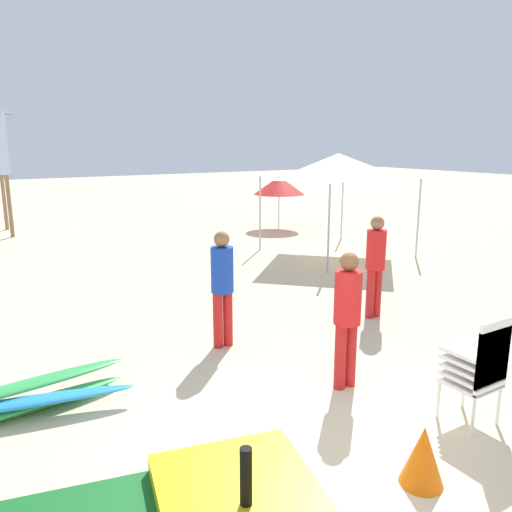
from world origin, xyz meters
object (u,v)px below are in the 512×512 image
(lifeguard_far_right, at_px, (376,260))
(popup_canopy, at_px, (338,166))
(stacked_plastic_chairs, at_px, (481,363))
(lifeguard_near_center, at_px, (222,281))
(traffic_cone_near, at_px, (423,455))
(beach_umbrella_mid, at_px, (279,185))
(surfboard_pile, at_px, (20,401))
(lifeguard_near_left, at_px, (347,311))

(lifeguard_far_right, bearing_deg, popup_canopy, 57.18)
(stacked_plastic_chairs, height_order, lifeguard_near_center, lifeguard_near_center)
(traffic_cone_near, bearing_deg, lifeguard_near_center, 90.89)
(lifeguard_far_right, bearing_deg, traffic_cone_near, -128.62)
(stacked_plastic_chairs, bearing_deg, beach_umbrella_mid, 65.62)
(lifeguard_far_right, bearing_deg, surfboard_pile, -176.61)
(lifeguard_far_right, height_order, traffic_cone_near, lifeguard_far_right)
(lifeguard_near_left, relative_size, popup_canopy, 0.57)
(stacked_plastic_chairs, height_order, beach_umbrella_mid, beach_umbrella_mid)
(lifeguard_near_left, distance_m, traffic_cone_near, 1.94)
(lifeguard_near_center, height_order, popup_canopy, popup_canopy)
(surfboard_pile, distance_m, beach_umbrella_mid, 12.62)
(traffic_cone_near, bearing_deg, beach_umbrella_mid, 61.45)
(lifeguard_near_left, height_order, beach_umbrella_mid, beach_umbrella_mid)
(surfboard_pile, bearing_deg, stacked_plastic_chairs, -33.82)
(lifeguard_far_right, bearing_deg, lifeguard_near_center, 175.70)
(lifeguard_far_right, bearing_deg, beach_umbrella_mid, 66.23)
(stacked_plastic_chairs, xyz_separation_m, lifeguard_far_right, (1.48, 3.03, 0.29))
(traffic_cone_near, bearing_deg, surfboard_pile, 132.81)
(lifeguard_near_center, relative_size, beach_umbrella_mid, 0.96)
(lifeguard_near_center, relative_size, traffic_cone_near, 3.11)
(surfboard_pile, bearing_deg, popup_canopy, 28.72)
(stacked_plastic_chairs, bearing_deg, surfboard_pile, 146.18)
(surfboard_pile, xyz_separation_m, traffic_cone_near, (2.82, -3.04, 0.11))
(surfboard_pile, relative_size, popup_canopy, 0.87)
(surfboard_pile, xyz_separation_m, popup_canopy, (8.19, 4.49, 2.13))
(stacked_plastic_chairs, relative_size, lifeguard_far_right, 0.70)
(lifeguard_near_center, distance_m, lifeguard_far_right, 2.75)
(popup_canopy, bearing_deg, lifeguard_near_left, -129.27)
(lifeguard_near_center, xyz_separation_m, beach_umbrella_mid, (6.39, 8.06, 0.48))
(surfboard_pile, bearing_deg, lifeguard_far_right, 3.39)
(lifeguard_near_left, distance_m, popup_canopy, 7.64)
(stacked_plastic_chairs, bearing_deg, lifeguard_far_right, 63.97)
(lifeguard_far_right, xyz_separation_m, beach_umbrella_mid, (3.64, 8.27, 0.46))
(lifeguard_near_center, distance_m, popup_canopy, 6.85)
(lifeguard_near_left, relative_size, lifeguard_near_center, 0.99)
(beach_umbrella_mid, relative_size, traffic_cone_near, 3.23)
(lifeguard_near_center, bearing_deg, stacked_plastic_chairs, -68.59)
(popup_canopy, bearing_deg, traffic_cone_near, -125.52)
(popup_canopy, bearing_deg, stacked_plastic_chairs, -120.08)
(traffic_cone_near, bearing_deg, lifeguard_near_left, 70.16)
(lifeguard_far_right, distance_m, popup_canopy, 5.12)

